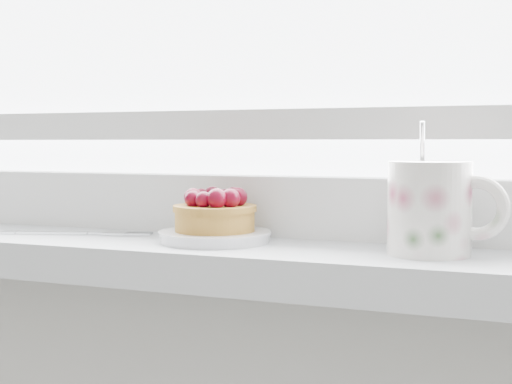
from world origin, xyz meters
The scene contains 4 objects.
saucer centered at (-0.07, 1.89, 0.95)m, with size 0.12×0.12×0.01m, color silver.
raspberry_tart centered at (-0.07, 1.89, 0.97)m, with size 0.09×0.09×0.05m.
floral_mug centered at (0.17, 1.89, 0.99)m, with size 0.12×0.09×0.13m.
fork centered at (-0.25, 1.89, 0.94)m, with size 0.18×0.07×0.00m.
Camera 1 is at (0.26, 1.18, 1.05)m, focal length 50.00 mm.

